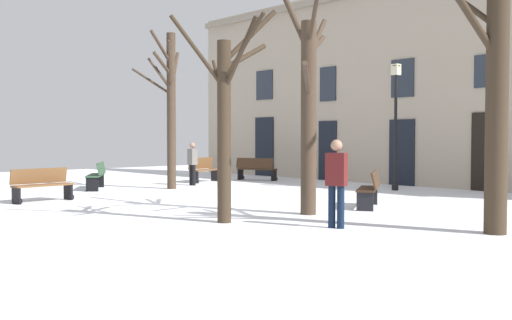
% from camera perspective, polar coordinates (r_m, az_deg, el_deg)
% --- Properties ---
extents(ground_plane, '(35.74, 35.74, 0.00)m').
position_cam_1_polar(ground_plane, '(16.13, -4.57, -4.03)').
color(ground_plane, white).
extents(building_facade, '(22.34, 0.60, 7.52)m').
position_cam_1_polar(building_facade, '(22.68, 13.56, 7.33)').
color(building_facade, tan).
rests_on(building_facade, ground).
extents(tree_left_of_center, '(1.89, 2.31, 5.75)m').
position_cam_1_polar(tree_left_of_center, '(11.62, 21.92, 8.25)').
color(tree_left_of_center, '#382B1E').
rests_on(tree_left_of_center, ground).
extents(tree_near_facade, '(2.37, 1.97, 4.40)m').
position_cam_1_polar(tree_near_facade, '(12.19, -2.86, 4.28)').
color(tree_near_facade, '#382B1E').
rests_on(tree_near_facade, ground).
extents(tree_foreground, '(1.93, 2.05, 5.22)m').
position_cam_1_polar(tree_foreground, '(13.56, 5.00, 5.18)').
color(tree_foreground, '#423326').
rests_on(tree_foreground, ground).
extents(tree_center, '(2.13, 2.01, 5.24)m').
position_cam_1_polar(tree_center, '(20.43, -8.17, 5.29)').
color(tree_center, '#423326').
rests_on(tree_center, ground).
extents(streetlamp, '(0.30, 0.30, 4.20)m').
position_cam_1_polar(streetlamp, '(20.15, 13.16, 4.43)').
color(streetlamp, black).
rests_on(streetlamp, ground).
extents(bench_far_corner, '(0.86, 1.59, 0.96)m').
position_cam_1_polar(bench_far_corner, '(23.38, -5.00, -0.92)').
color(bench_far_corner, brown).
rests_on(bench_far_corner, ground).
extents(bench_by_litter_bin, '(1.24, 1.58, 0.91)m').
position_cam_1_polar(bench_by_litter_bin, '(15.05, 10.79, -2.71)').
color(bench_by_litter_bin, '#3D2819').
rests_on(bench_by_litter_bin, ground).
extents(bench_back_to_back_right, '(1.75, 1.40, 0.91)m').
position_cam_1_polar(bench_back_to_back_right, '(20.73, -14.90, -1.38)').
color(bench_back_to_back_right, '#2D4C33').
rests_on(bench_back_to_back_right, ground).
extents(bench_facing_shops, '(0.62, 1.68, 0.90)m').
position_cam_1_polar(bench_facing_shops, '(17.18, -19.72, -2.22)').
color(bench_facing_shops, brown).
rests_on(bench_facing_shops, ground).
extents(bench_near_center_tree, '(1.72, 1.07, 0.91)m').
position_cam_1_polar(bench_near_center_tree, '(24.19, 0.03, -0.86)').
color(bench_near_center_tree, '#3D2819').
rests_on(bench_near_center_tree, ground).
extents(person_near_bench, '(0.43, 0.33, 1.70)m').
position_cam_1_polar(person_near_bench, '(11.53, 7.66, -1.81)').
color(person_near_bench, black).
rests_on(person_near_bench, ground).
extents(person_crossing_plaza, '(0.41, 0.28, 1.56)m').
position_cam_1_polar(person_crossing_plaza, '(21.80, -6.08, -0.18)').
color(person_crossing_plaza, black).
rests_on(person_crossing_plaza, ground).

